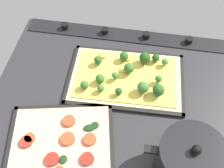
{
  "coord_description": "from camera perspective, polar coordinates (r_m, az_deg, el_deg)",
  "views": [
    {
      "loc": [
        -6.69,
        43.82,
        75.05
      ],
      "look_at": [
        0.85,
        -2.91,
        6.39
      ],
      "focal_mm": 42.24,
      "sensor_mm": 36.0,
      "label": 1
    }
  ],
  "objects": [
    {
      "name": "broccoli_pizza",
      "position": [
        0.91,
        3.39,
        1.67
      ],
      "size": [
        38.32,
        24.5,
        6.12
      ],
      "color": "beige",
      "rests_on": "baking_tray_front"
    },
    {
      "name": "stove_control_panel",
      "position": [
        1.06,
        2.93,
        10.59
      ],
      "size": [
        78.62,
        7.0,
        2.6
      ],
      "color": "black",
      "rests_on": "ground_plane"
    },
    {
      "name": "baking_tray_front",
      "position": [
        0.92,
        3.01,
        1.06
      ],
      "size": [
        40.81,
        26.99,
        1.3
      ],
      "color": "black",
      "rests_on": "ground_plane"
    },
    {
      "name": "cooking_pot",
      "position": [
        0.75,
        16.25,
        -15.64
      ],
      "size": [
        24.15,
        17.29,
        15.83
      ],
      "color": "black",
      "rests_on": "ground_plane"
    },
    {
      "name": "veggie_pizza_back",
      "position": [
        0.81,
        -10.9,
        -12.45
      ],
      "size": [
        32.97,
        28.64,
        1.9
      ],
      "color": "tan",
      "rests_on": "baking_tray_back"
    },
    {
      "name": "ground_plane",
      "position": [
        0.88,
        0.24,
        -4.51
      ],
      "size": [
        81.89,
        69.13,
        3.0
      ],
      "primitive_type": "cube",
      "color": "#28282B"
    },
    {
      "name": "baking_tray_back",
      "position": [
        0.82,
        -10.95,
        -12.56
      ],
      "size": [
        35.8,
        31.47,
        1.3
      ],
      "color": "black",
      "rests_on": "ground_plane"
    }
  ]
}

